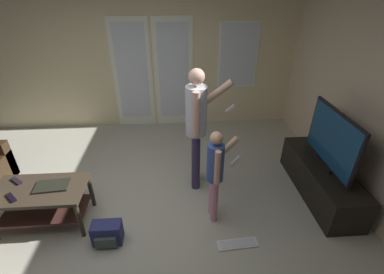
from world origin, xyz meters
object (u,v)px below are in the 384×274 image
(coffee_table, at_px, (41,198))
(person_adult, at_px, (197,121))
(flat_screen_tv, at_px, (332,140))
(loose_keyboard, at_px, (238,244))
(dvd_remote_slim, at_px, (11,198))
(tv_stand, at_px, (321,179))
(person_child, at_px, (216,170))
(backpack, at_px, (107,234))
(tv_remote_black, at_px, (16,181))
(laptop_closed, at_px, (52,186))

(coffee_table, distance_m, person_adult, 2.00)
(flat_screen_tv, xyz_separation_m, loose_keyboard, (-1.26, -0.76, -0.82))
(person_adult, height_order, dvd_remote_slim, person_adult)
(loose_keyboard, bearing_deg, tv_stand, 30.89)
(coffee_table, relative_size, person_child, 0.86)
(backpack, xyz_separation_m, dvd_remote_slim, (-0.98, 0.21, 0.39))
(person_child, bearing_deg, tv_remote_black, 175.16)
(laptop_closed, bearing_deg, flat_screen_tv, -0.86)
(coffee_table, bearing_deg, tv_remote_black, 154.16)
(person_adult, bearing_deg, loose_keyboard, -71.30)
(person_child, distance_m, dvd_remote_slim, 2.18)
(coffee_table, distance_m, flat_screen_tv, 3.47)
(tv_remote_black, distance_m, dvd_remote_slim, 0.29)
(coffee_table, height_order, flat_screen_tv, flat_screen_tv)
(loose_keyboard, bearing_deg, dvd_remote_slim, 171.80)
(person_adult, height_order, laptop_closed, person_adult)
(person_adult, bearing_deg, flat_screen_tv, -10.76)
(dvd_remote_slim, bearing_deg, person_child, 46.62)
(tv_stand, height_order, person_adult, person_adult)
(tv_stand, relative_size, flat_screen_tv, 1.44)
(flat_screen_tv, xyz_separation_m, laptop_closed, (-3.28, -0.25, -0.31))
(laptop_closed, bearing_deg, person_child, -7.60)
(person_child, height_order, tv_remote_black, person_child)
(person_child, bearing_deg, dvd_remote_slim, -177.72)
(flat_screen_tv, relative_size, person_child, 0.87)
(backpack, height_order, loose_keyboard, backpack)
(person_adult, xyz_separation_m, person_child, (0.15, -0.63, -0.28))
(backpack, xyz_separation_m, loose_keyboard, (1.41, -0.14, -0.12))
(person_adult, height_order, tv_remote_black, person_adult)
(flat_screen_tv, relative_size, person_adult, 0.62)
(person_adult, relative_size, loose_keyboard, 3.67)
(tv_stand, bearing_deg, dvd_remote_slim, -173.60)
(dvd_remote_slim, bearing_deg, backpack, 32.39)
(laptop_closed, relative_size, dvd_remote_slim, 2.08)
(tv_remote_black, bearing_deg, dvd_remote_slim, -35.71)
(coffee_table, height_order, tv_stand, coffee_table)
(backpack, xyz_separation_m, tv_remote_black, (-1.06, 0.48, 0.39))
(tv_remote_black, bearing_deg, person_adult, 49.91)
(person_adult, bearing_deg, tv_remote_black, -168.14)
(loose_keyboard, distance_m, dvd_remote_slim, 2.46)
(person_child, bearing_deg, flat_screen_tv, 12.55)
(laptop_closed, bearing_deg, coffee_table, -175.43)
(tv_stand, xyz_separation_m, loose_keyboard, (-1.26, -0.75, -0.21))
(person_child, bearing_deg, loose_keyboard, -64.10)
(person_adult, distance_m, person_child, 0.71)
(tv_stand, bearing_deg, person_adult, 169.12)
(tv_remote_black, relative_size, dvd_remote_slim, 1.00)
(person_adult, xyz_separation_m, laptop_closed, (-1.67, -0.56, -0.47))
(coffee_table, xyz_separation_m, tv_stand, (3.43, 0.27, -0.14))
(tv_stand, height_order, backpack, tv_stand)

